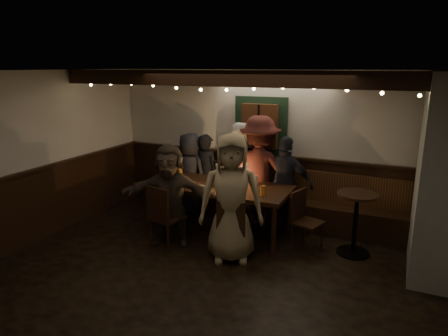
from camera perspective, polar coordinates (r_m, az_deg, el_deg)
The scene contains 13 objects.
room at distance 5.83m, azimuth 13.57°, elevation -1.77°, with size 6.02×5.01×2.62m.
dining_table at distance 6.38m, azimuth -0.79°, elevation -3.06°, with size 2.28×0.98×0.99m.
chair_near_left at distance 6.02m, azimuth -8.72°, elevation -6.38°, with size 0.51×0.51×0.96m.
chair_near_right at distance 5.60m, azimuth 1.12°, elevation -8.32°, with size 0.49×0.49×0.88m.
chair_end at distance 6.09m, azimuth 11.24°, elevation -6.73°, with size 0.50×0.50×0.87m.
high_top at distance 6.03m, azimuth 18.33°, elevation -6.50°, with size 0.58×0.58×0.92m.
person_a at distance 7.32m, azimuth -4.81°, elevation -0.79°, with size 0.73×0.48×1.50m, color black.
person_b at distance 7.26m, azimuth -2.58°, elevation -0.92°, with size 0.54×0.36×1.49m, color black.
person_c at distance 6.89m, azimuth 2.10°, elevation -0.64°, with size 0.85×0.66×1.74m, color white.
person_d at distance 6.72m, azimuth 5.06°, elevation -0.51°, with size 1.21×0.70×1.87m, color #431B18.
person_e at distance 6.62m, azimuth 8.75°, elevation -2.24°, with size 0.92×0.38×1.56m, color #20202C.
person_f at distance 6.05m, azimuth -7.77°, elevation -3.86°, with size 1.44×0.46×1.56m, color #3C3025.
person_g at distance 5.47m, azimuth 1.03°, elevation -4.36°, with size 0.88×0.57×1.80m, color #8E7C5A.
Camera 1 is at (2.08, -4.10, 2.65)m, focal length 32.00 mm.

